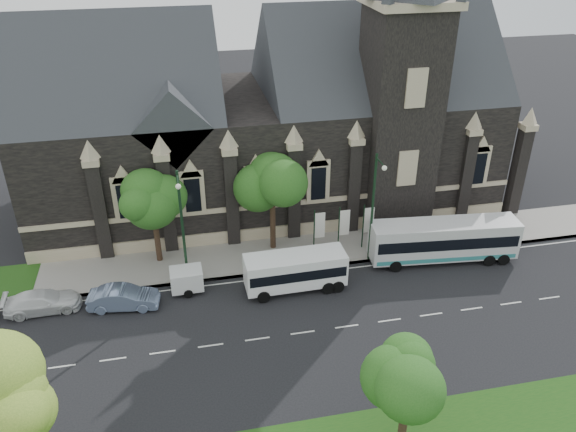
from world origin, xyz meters
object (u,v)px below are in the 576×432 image
object	(u,v)px
street_lamp_near	(374,204)
sedan	(124,298)
tour_coach	(444,240)
box_trailer	(187,279)
banner_flag_left	(318,228)
tree_walk_left	(154,194)
tree_park_near	(10,398)
shuttle_bus	(295,270)
tree_walk_right	(274,182)
street_lamp_mid	(182,223)
banner_flag_center	(342,225)
banner_flag_right	(367,223)
tree_park_east	(411,375)
car_far_white	(43,302)

from	to	relation	value
street_lamp_near	sedan	bearing A→B (deg)	-174.01
tour_coach	box_trailer	distance (m)	19.68
tour_coach	banner_flag_left	bearing A→B (deg)	168.63
tree_walk_left	tour_coach	world-z (taller)	tree_walk_left
box_trailer	sedan	size ratio (longest dim) A/B	0.69
banner_flag_left	sedan	xyz separation A→B (m)	(-14.75, -3.84, -1.59)
tree_park_near	shuttle_bus	world-z (taller)	tree_park_near
tree_walk_right	banner_flag_left	bearing A→B (deg)	-29.10
street_lamp_mid	banner_flag_center	xyz separation A→B (m)	(12.29, 1.91, -2.73)
street_lamp_mid	box_trailer	world-z (taller)	street_lamp_mid
banner_flag_center	tour_coach	bearing A→B (deg)	-21.18
box_trailer	sedan	world-z (taller)	box_trailer
banner_flag_right	box_trailer	world-z (taller)	banner_flag_right
street_lamp_mid	tree_park_near	bearing A→B (deg)	-116.10
tree_walk_right	box_trailer	bearing A→B (deg)	-148.29
street_lamp_near	box_trailer	distance (m)	14.70
tree_park_east	box_trailer	size ratio (longest dim) A/B	1.89
street_lamp_mid	banner_flag_center	world-z (taller)	street_lamp_mid
banner_flag_right	banner_flag_left	bearing A→B (deg)	180.00
banner_flag_left	car_far_white	size ratio (longest dim) A/B	0.80
street_lamp_near	street_lamp_mid	world-z (taller)	same
banner_flag_center	banner_flag_right	world-z (taller)	same
shuttle_bus	box_trailer	bearing A→B (deg)	169.35
street_lamp_near	shuttle_bus	distance (m)	7.62
shuttle_bus	tree_park_near	bearing A→B (deg)	-139.33
tree_park_near	tour_coach	size ratio (longest dim) A/B	0.74
tree_walk_left	banner_flag_right	distance (m)	16.52
tree_park_east	box_trailer	world-z (taller)	tree_park_east
tree_walk_right	street_lamp_mid	bearing A→B (deg)	-153.35
tree_walk_left	banner_flag_center	world-z (taller)	tree_walk_left
tree_park_east	street_lamp_near	world-z (taller)	street_lamp_near
tree_walk_right	tree_walk_left	size ratio (longest dim) A/B	1.02
tree_walk_left	sedan	xyz separation A→B (m)	(-2.67, -5.55, -4.95)
car_far_white	banner_flag_right	bearing A→B (deg)	-85.15
street_lamp_near	street_lamp_mid	xyz separation A→B (m)	(-14.00, 0.00, 0.00)
street_lamp_mid	banner_flag_left	size ratio (longest dim) A/B	2.25
tree_park_east	banner_flag_right	world-z (taller)	tree_park_east
car_far_white	tree_walk_left	bearing A→B (deg)	-61.85
tree_park_near	street_lamp_mid	bearing A→B (deg)	63.90
banner_flag_left	box_trailer	bearing A→B (deg)	-164.90
tree_walk_left	car_far_white	world-z (taller)	tree_walk_left
tour_coach	sedan	distance (m)	24.09
street_lamp_mid	tour_coach	size ratio (longest dim) A/B	0.78
tree_park_east	street_lamp_near	xyz separation A→B (m)	(3.82, 16.42, 0.49)
tour_coach	box_trailer	xyz separation A→B (m)	(-19.67, 0.02, -0.81)
tour_coach	banner_flag_center	bearing A→B (deg)	164.37
shuttle_bus	car_far_white	size ratio (longest dim) A/B	1.45
tree_park_east	shuttle_bus	xyz separation A→B (m)	(-2.58, 14.21, -3.00)
tree_walk_right	street_lamp_mid	size ratio (longest dim) A/B	0.87
car_far_white	banner_flag_center	bearing A→B (deg)	-84.50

